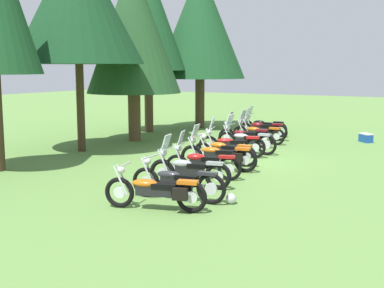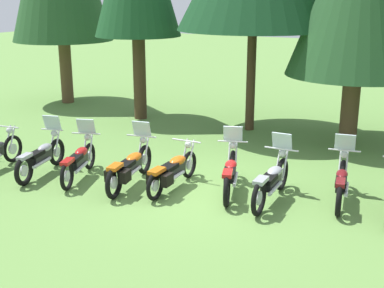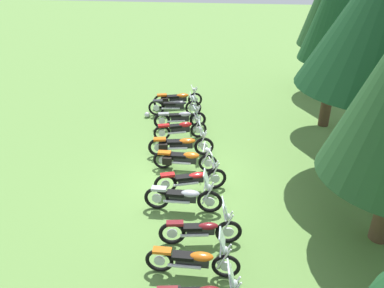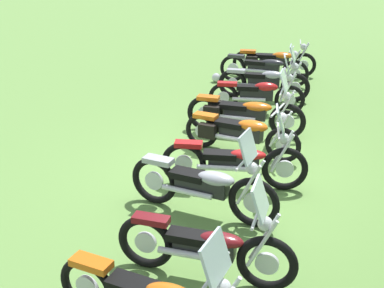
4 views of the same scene
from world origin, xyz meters
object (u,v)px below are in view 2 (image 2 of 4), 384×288
object	(u,v)px
motorcycle_6	(230,172)
motorcycle_7	(272,180)
motorcycle_2	(42,156)
motorcycle_5	(172,170)
motorcycle_4	(130,166)
motorcycle_3	(79,160)
motorcycle_8	(341,182)

from	to	relation	value
motorcycle_6	motorcycle_7	size ratio (longest dim) A/B	0.97
motorcycle_2	motorcycle_7	bearing A→B (deg)	-92.73
motorcycle_7	motorcycle_5	bearing A→B (deg)	97.39
motorcycle_4	motorcycle_7	distance (m)	3.28
motorcycle_4	motorcycle_5	bearing A→B (deg)	-83.96
motorcycle_6	motorcycle_2	bearing A→B (deg)	84.00
motorcycle_5	motorcycle_7	size ratio (longest dim) A/B	0.97
motorcycle_3	motorcycle_7	world-z (taller)	motorcycle_7
motorcycle_5	motorcycle_8	xyz separation A→B (m)	(3.58, 0.96, 0.01)
motorcycle_3	motorcycle_7	bearing A→B (deg)	-98.90
motorcycle_3	motorcycle_4	xyz separation A→B (m)	(1.34, 0.15, 0.00)
motorcycle_2	motorcycle_8	xyz separation A→B (m)	(6.91, 1.55, -0.01)
motorcycle_4	motorcycle_7	size ratio (longest dim) A/B	1.04
motorcycle_2	motorcycle_6	distance (m)	4.69
motorcycle_4	motorcycle_8	xyz separation A→B (m)	(4.55, 1.23, -0.02)
motorcycle_2	motorcycle_8	bearing A→B (deg)	-89.33
motorcycle_4	motorcycle_5	distance (m)	1.01
motorcycle_4	motorcycle_7	world-z (taller)	motorcycle_7
motorcycle_2	motorcycle_3	world-z (taller)	motorcycle_2
motorcycle_3	motorcycle_8	bearing A→B (deg)	-94.89
motorcycle_2	motorcycle_8	size ratio (longest dim) A/B	1.01
motorcycle_2	motorcycle_4	world-z (taller)	motorcycle_4
motorcycle_6	motorcycle_8	distance (m)	2.39
motorcycle_6	motorcycle_8	bearing A→B (deg)	-95.35
motorcycle_8	motorcycle_6	bearing A→B (deg)	94.20
motorcycle_3	motorcycle_4	size ratio (longest dim) A/B	0.86
motorcycle_2	motorcycle_6	xyz separation A→B (m)	(4.58, 1.01, 0.00)
motorcycle_4	motorcycle_6	world-z (taller)	motorcycle_6
motorcycle_6	motorcycle_8	xyz separation A→B (m)	(2.33, 0.54, -0.01)
motorcycle_2	motorcycle_5	world-z (taller)	motorcycle_2
motorcycle_5	motorcycle_8	size ratio (longest dim) A/B	1.03
motorcycle_3	motorcycle_5	size ratio (longest dim) A/B	0.93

